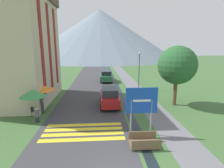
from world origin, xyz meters
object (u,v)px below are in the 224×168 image
(parked_car_far, at_px, (106,76))
(cafe_chair_middle, at_px, (41,106))
(cafe_chair_far_right, at_px, (43,100))
(person_seated_far, at_px, (40,102))
(road_sign, at_px, (142,104))
(hotel_building, at_px, (19,43))
(person_seated_near, at_px, (37,114))
(footbridge, at_px, (144,142))
(cafe_chair_near_right, at_px, (34,110))
(tree_by_path, at_px, (177,65))
(parked_car_near, at_px, (110,97))
(streetlamp, at_px, (139,68))
(cafe_umbrella_middle_orange, at_px, (42,88))
(person_standing_terrace, at_px, (41,102))
(cafe_umbrella_front_green, at_px, (33,93))

(parked_car_far, height_order, cafe_chair_middle, parked_car_far)
(cafe_chair_far_right, relative_size, person_seated_far, 0.70)
(cafe_chair_far_right, bearing_deg, road_sign, -65.77)
(hotel_building, bearing_deg, person_seated_near, -61.29)
(footbridge, bearing_deg, cafe_chair_middle, 141.65)
(cafe_chair_near_right, relative_size, tree_by_path, 0.15)
(road_sign, distance_m, cafe_chair_far_right, 10.65)
(parked_car_near, relative_size, parked_car_far, 0.93)
(person_seated_far, relative_size, streetlamp, 0.24)
(road_sign, distance_m, cafe_chair_middle, 9.47)
(hotel_building, xyz_separation_m, parked_car_near, (9.00, -2.44, -5.16))
(parked_car_near, height_order, cafe_chair_middle, parked_car_near)
(cafe_umbrella_middle_orange, relative_size, person_standing_terrace, 1.29)
(cafe_chair_near_right, bearing_deg, parked_car_near, 43.93)
(road_sign, distance_m, footbridge, 2.29)
(cafe_umbrella_middle_orange, xyz_separation_m, person_seated_far, (-0.43, 0.38, -1.39))
(cafe_chair_middle, height_order, person_seated_far, person_seated_far)
(cafe_chair_near_right, relative_size, cafe_umbrella_front_green, 0.35)
(person_seated_far, bearing_deg, cafe_chair_near_right, -86.23)
(cafe_chair_middle, xyz_separation_m, tree_by_path, (12.71, 0.85, 3.45))
(hotel_building, height_order, parked_car_far, hotel_building)
(cafe_chair_middle, bearing_deg, streetlamp, 51.23)
(parked_car_near, height_order, person_standing_terrace, parked_car_near)
(cafe_chair_far_right, bearing_deg, person_standing_terrace, -102.14)
(road_sign, height_order, cafe_umbrella_front_green, road_sign)
(cafe_umbrella_front_green, height_order, streetlamp, streetlamp)
(parked_car_near, xyz_separation_m, person_seated_near, (-5.75, -3.48, -0.24))
(cafe_umbrella_front_green, bearing_deg, person_seated_near, -58.12)
(parked_car_near, distance_m, parked_car_far, 12.25)
(cafe_umbrella_front_green, bearing_deg, hotel_building, 118.31)
(tree_by_path, bearing_deg, footbridge, -124.60)
(road_sign, height_order, cafe_chair_near_right, road_sign)
(footbridge, height_order, person_standing_terrace, person_standing_terrace)
(hotel_building, distance_m, road_sign, 14.15)
(parked_car_near, bearing_deg, road_sign, -74.23)
(hotel_building, xyz_separation_m, person_seated_far, (2.40, -2.72, -5.40))
(parked_car_near, distance_m, cafe_umbrella_middle_orange, 6.31)
(cafe_umbrella_middle_orange, bearing_deg, cafe_chair_middle, -101.60)
(road_sign, xyz_separation_m, footbridge, (-0.08, -1.28, -1.90))
(hotel_building, height_order, streetlamp, hotel_building)
(road_sign, distance_m, person_seated_near, 7.97)
(road_sign, relative_size, parked_car_far, 0.73)
(cafe_chair_far_right, height_order, cafe_chair_near_right, same)
(person_standing_terrace, height_order, streetlamp, streetlamp)
(parked_car_far, relative_size, person_seated_far, 3.66)
(road_sign, relative_size, person_seated_near, 2.64)
(person_standing_terrace, xyz_separation_m, streetlamp, (10.26, 7.66, 1.94))
(cafe_umbrella_middle_orange, distance_m, person_seated_far, 1.50)
(cafe_umbrella_front_green, distance_m, cafe_umbrella_middle_orange, 2.17)
(cafe_umbrella_middle_orange, bearing_deg, road_sign, -34.03)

